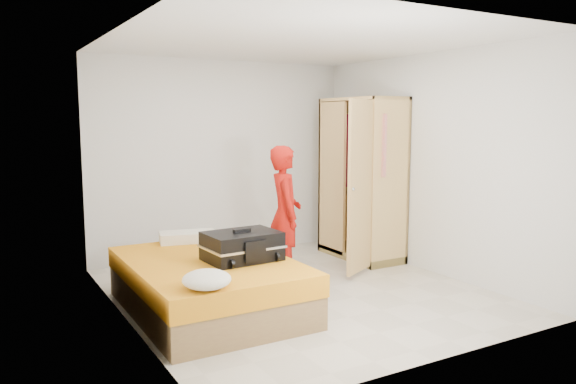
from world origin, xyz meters
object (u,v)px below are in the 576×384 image
round_cushion (207,280)px  bed (209,285)px  suitcase (242,246)px  person (285,214)px  wardrobe (362,183)px

round_cushion → bed: bearing=67.6°
bed → suitcase: size_ratio=2.81×
person → suitcase: 1.09m
bed → wardrobe: (2.50, 0.91, 0.75)m
person → suitcase: bearing=147.1°
person → round_cushion: bearing=151.2°
suitcase → round_cushion: suitcase is taller
person → suitcase: (-0.85, -0.67, -0.14)m
bed → suitcase: 0.50m
bed → person: bearing=24.0°
bed → round_cushion: (-0.35, -0.86, 0.32)m
person → round_cushion: person is taller
wardrobe → round_cushion: 3.39m
suitcase → wardrobe: bearing=22.9°
bed → round_cushion: bearing=-112.4°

